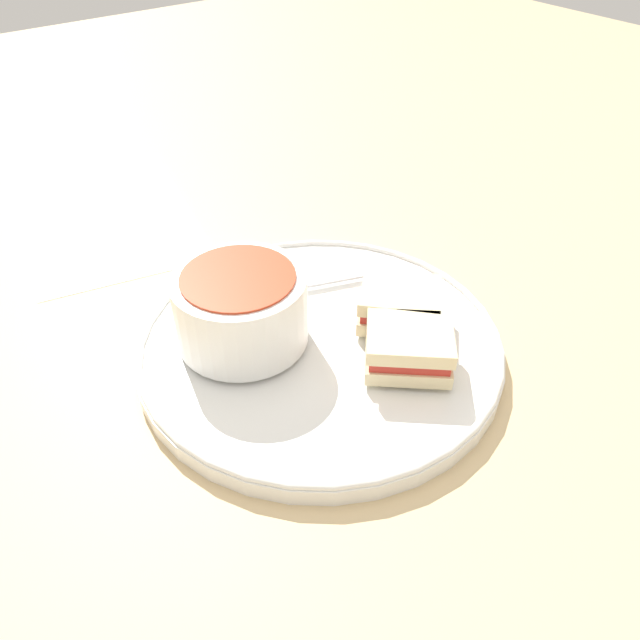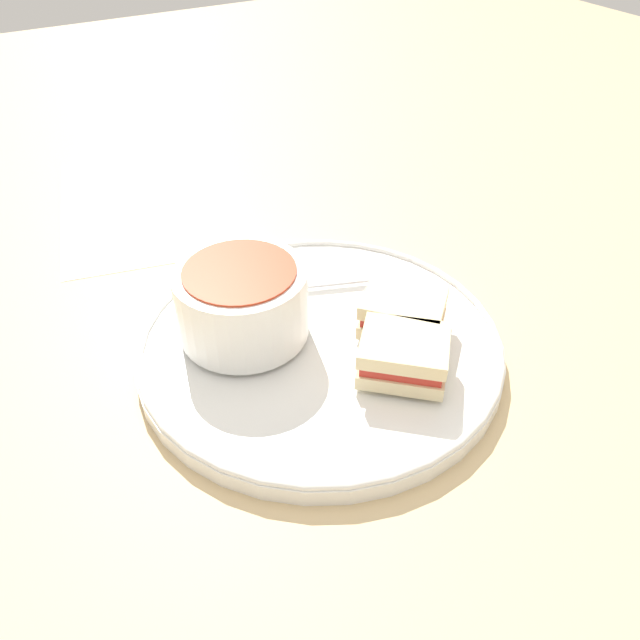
{
  "view_description": "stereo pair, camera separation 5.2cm",
  "coord_description": "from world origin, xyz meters",
  "px_view_note": "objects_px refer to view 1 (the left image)",
  "views": [
    {
      "loc": [
        0.24,
        0.32,
        0.37
      ],
      "look_at": [
        0.0,
        0.0,
        0.04
      ],
      "focal_mm": 35.0,
      "sensor_mm": 36.0,
      "label": 1
    },
    {
      "loc": [
        0.2,
        0.35,
        0.37
      ],
      "look_at": [
        0.0,
        0.0,
        0.04
      ],
      "focal_mm": 35.0,
      "sensor_mm": 36.0,
      "label": 2
    }
  ],
  "objects_px": {
    "soup_bowl": "(241,308)",
    "spoon": "(261,292)",
    "sandwich_half_near": "(409,348)",
    "sandwich_half_far": "(400,305)"
  },
  "relations": [
    {
      "from": "soup_bowl",
      "to": "spoon",
      "type": "xyz_separation_m",
      "value": [
        -0.04,
        -0.04,
        -0.03
      ]
    },
    {
      "from": "sandwich_half_near",
      "to": "soup_bowl",
      "type": "bearing_deg",
      "value": -50.75
    },
    {
      "from": "soup_bowl",
      "to": "sandwich_half_far",
      "type": "xyz_separation_m",
      "value": [
        -0.12,
        0.06,
        -0.02
      ]
    },
    {
      "from": "sandwich_half_near",
      "to": "sandwich_half_far",
      "type": "bearing_deg",
      "value": -125.44
    },
    {
      "from": "sandwich_half_near",
      "to": "sandwich_half_far",
      "type": "height_order",
      "value": "same"
    },
    {
      "from": "spoon",
      "to": "sandwich_half_near",
      "type": "bearing_deg",
      "value": 126.37
    },
    {
      "from": "spoon",
      "to": "sandwich_half_near",
      "type": "relative_size",
      "value": 1.44
    },
    {
      "from": "soup_bowl",
      "to": "spoon",
      "type": "bearing_deg",
      "value": -137.1
    },
    {
      "from": "spoon",
      "to": "soup_bowl",
      "type": "bearing_deg",
      "value": 62.95
    },
    {
      "from": "spoon",
      "to": "sandwich_half_far",
      "type": "relative_size",
      "value": 1.44
    }
  ]
}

